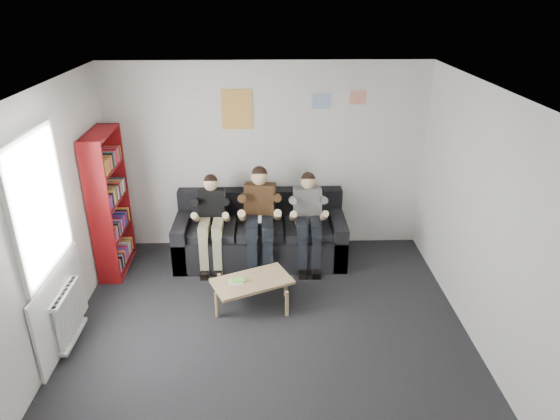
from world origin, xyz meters
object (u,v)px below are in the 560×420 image
coffee_table (252,283)px  person_middle (260,219)px  sofa (260,236)px  person_right (308,221)px  bookshelf (110,203)px  person_left (212,222)px

coffee_table → person_middle: 1.09m
sofa → person_right: (0.66, -0.20, 0.33)m
person_middle → person_right: (0.66, 0.01, -0.03)m
bookshelf → coffee_table: (1.88, -0.98, -0.65)m
bookshelf → person_middle: size_ratio=1.40×
sofa → coffee_table: 1.23m
bookshelf → person_right: size_ratio=1.49×
coffee_table → person_left: person_left is taller
bookshelf → coffee_table: size_ratio=2.11×
sofa → person_left: 0.76m
bookshelf → person_right: (2.63, 0.05, -0.31)m
sofa → person_middle: size_ratio=1.71×
person_middle → person_right: size_ratio=1.07×
sofa → person_middle: person_middle is taller
sofa → bookshelf: (-1.98, -0.25, 0.64)m
coffee_table → person_left: (-0.57, 1.03, 0.33)m
sofa → person_middle: bearing=-90.0°
person_left → person_right: person_right is taller
coffee_table → sofa: bearing=85.7°
bookshelf → coffee_table: 2.22m
coffee_table → person_middle: person_middle is taller
coffee_table → person_right: 1.32m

